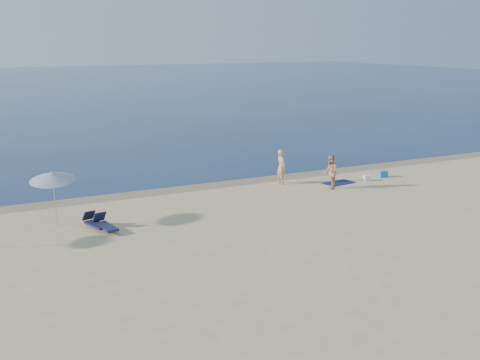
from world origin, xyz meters
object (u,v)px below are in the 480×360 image
person_left (281,166)px  blue_cooler (383,174)px  person_right (331,172)px  umbrella_near (52,176)px

person_left → blue_cooler: (6.10, -1.27, -0.79)m
person_right → umbrella_near: (-14.34, -0.05, 1.24)m
person_left → blue_cooler: 6.29m
person_right → person_left: bearing=-112.8°
person_left → umbrella_near: 12.85m
person_right → blue_cooler: 4.52m
blue_cooler → umbrella_near: 18.83m
person_left → umbrella_near: size_ratio=0.77×
person_left → blue_cooler: bearing=-100.6°
person_left → umbrella_near: (-12.60, -2.25, 1.18)m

